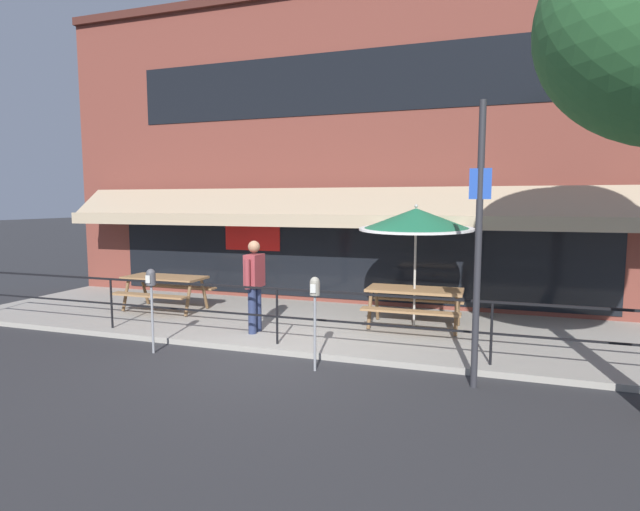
{
  "coord_description": "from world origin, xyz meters",
  "views": [
    {
      "loc": [
        3.33,
        -7.35,
        2.52
      ],
      "look_at": [
        0.34,
        1.6,
        1.5
      ],
      "focal_mm": 28.0,
      "sensor_mm": 36.0,
      "label": 1
    }
  ],
  "objects": [
    {
      "name": "ground_plane",
      "position": [
        0.0,
        0.0,
        0.0
      ],
      "size": [
        120.0,
        120.0,
        0.0
      ],
      "primitive_type": "plane",
      "color": "#2D2D30"
    },
    {
      "name": "patio_deck",
      "position": [
        0.0,
        2.0,
        0.05
      ],
      "size": [
        15.0,
        4.0,
        0.1
      ],
      "primitive_type": "cube",
      "color": "#9E998E",
      "rests_on": "ground"
    },
    {
      "name": "restaurant_building",
      "position": [
        -0.0,
        4.22,
        3.71
      ],
      "size": [
        15.0,
        1.6,
        7.48
      ],
      "color": "brown",
      "rests_on": "ground"
    },
    {
      "name": "patio_railing",
      "position": [
        0.0,
        0.3,
        0.8
      ],
      "size": [
        13.84,
        0.04,
        0.97
      ],
      "color": "black",
      "rests_on": "patio_deck"
    },
    {
      "name": "picnic_table_left",
      "position": [
        -3.43,
        1.96,
        0.71
      ],
      "size": [
        1.8,
        1.42,
        0.76
      ],
      "color": "#997047",
      "rests_on": "patio_deck"
    },
    {
      "name": "picnic_table_centre",
      "position": [
        2.06,
        2.15,
        0.71
      ],
      "size": [
        1.8,
        1.42,
        0.76
      ],
      "color": "#997047",
      "rests_on": "patio_deck"
    },
    {
      "name": "patio_umbrella_centre",
      "position": [
        2.06,
        2.14,
        2.18
      ],
      "size": [
        2.14,
        2.14,
        2.38
      ],
      "color": "#B7B2A8",
      "rests_on": "patio_deck"
    },
    {
      "name": "pedestrian_walking",
      "position": [
        -0.7,
        0.88,
        1.06
      ],
      "size": [
        0.26,
        0.62,
        1.71
      ],
      "color": "navy",
      "rests_on": "patio_deck"
    },
    {
      "name": "parking_meter_near",
      "position": [
        -1.89,
        -0.54,
        1.15
      ],
      "size": [
        0.15,
        0.16,
        1.42
      ],
      "color": "gray",
      "rests_on": "ground"
    },
    {
      "name": "parking_meter_far",
      "position": [
        0.96,
        -0.51,
        1.15
      ],
      "size": [
        0.15,
        0.16,
        1.42
      ],
      "color": "gray",
      "rests_on": "ground"
    },
    {
      "name": "street_sign_pole",
      "position": [
        3.23,
        -0.45,
        1.97
      ],
      "size": [
        0.28,
        0.09,
        3.82
      ],
      "color": "#2D2D33",
      "rests_on": "ground"
    }
  ]
}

